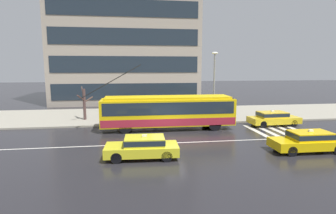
{
  "coord_description": "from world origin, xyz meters",
  "views": [
    {
      "loc": [
        -2.72,
        -19.09,
        5.29
      ],
      "look_at": [
        0.43,
        3.51,
        1.85
      ],
      "focal_mm": 28.44,
      "sensor_mm": 36.0,
      "label": 1
    }
  ],
  "objects_px": {
    "trolleybus": "(168,111)",
    "taxi_ahead_of_bus": "(273,118)",
    "taxi_oncoming_far": "(308,140)",
    "pedestrian_walking_past": "(155,104)",
    "taxi_oncoming_near": "(143,146)",
    "pedestrian_waiting_by_pole": "(130,105)",
    "street_lamp": "(214,80)",
    "street_tree_bare": "(84,103)",
    "pedestrian_at_shelter": "(144,109)",
    "pedestrian_approaching_curb": "(118,103)"
  },
  "relations": [
    {
      "from": "taxi_oncoming_far",
      "to": "pedestrian_walking_past",
      "type": "distance_m",
      "value": 13.98
    },
    {
      "from": "trolleybus",
      "to": "pedestrian_at_shelter",
      "type": "relative_size",
      "value": 7.99
    },
    {
      "from": "taxi_oncoming_far",
      "to": "pedestrian_waiting_by_pole",
      "type": "distance_m",
      "value": 15.39
    },
    {
      "from": "pedestrian_at_shelter",
      "to": "pedestrian_walking_past",
      "type": "height_order",
      "value": "pedestrian_walking_past"
    },
    {
      "from": "taxi_oncoming_far",
      "to": "taxi_ahead_of_bus",
      "type": "relative_size",
      "value": 0.99
    },
    {
      "from": "taxi_oncoming_far",
      "to": "street_lamp",
      "type": "height_order",
      "value": "street_lamp"
    },
    {
      "from": "taxi_ahead_of_bus",
      "to": "pedestrian_walking_past",
      "type": "height_order",
      "value": "pedestrian_walking_past"
    },
    {
      "from": "pedestrian_walking_past",
      "to": "street_tree_bare",
      "type": "distance_m",
      "value": 7.0
    },
    {
      "from": "taxi_oncoming_near",
      "to": "pedestrian_approaching_curb",
      "type": "distance_m",
      "value": 11.5
    },
    {
      "from": "pedestrian_approaching_curb",
      "to": "pedestrian_at_shelter",
      "type": "bearing_deg",
      "value": 0.42
    },
    {
      "from": "trolleybus",
      "to": "street_lamp",
      "type": "relative_size",
      "value": 1.93
    },
    {
      "from": "trolleybus",
      "to": "taxi_oncoming_far",
      "type": "distance_m",
      "value": 10.82
    },
    {
      "from": "taxi_ahead_of_bus",
      "to": "street_lamp",
      "type": "distance_m",
      "value": 6.39
    },
    {
      "from": "pedestrian_approaching_curb",
      "to": "taxi_oncoming_near",
      "type": "bearing_deg",
      "value": -80.48
    },
    {
      "from": "taxi_oncoming_near",
      "to": "pedestrian_waiting_by_pole",
      "type": "bearing_deg",
      "value": 94.16
    },
    {
      "from": "pedestrian_walking_past",
      "to": "trolleybus",
      "type": "bearing_deg",
      "value": -78.17
    },
    {
      "from": "trolleybus",
      "to": "taxi_oncoming_near",
      "type": "bearing_deg",
      "value": -109.28
    },
    {
      "from": "street_tree_bare",
      "to": "pedestrian_waiting_by_pole",
      "type": "bearing_deg",
      "value": -16.41
    },
    {
      "from": "taxi_ahead_of_bus",
      "to": "street_lamp",
      "type": "relative_size",
      "value": 0.7
    },
    {
      "from": "taxi_ahead_of_bus",
      "to": "taxi_oncoming_near",
      "type": "xyz_separation_m",
      "value": [
        -12.18,
        -7.16,
        -0.0
      ]
    },
    {
      "from": "trolleybus",
      "to": "pedestrian_at_shelter",
      "type": "height_order",
      "value": "trolleybus"
    },
    {
      "from": "street_lamp",
      "to": "street_tree_bare",
      "type": "distance_m",
      "value": 12.87
    },
    {
      "from": "trolleybus",
      "to": "taxi_oncoming_far",
      "type": "xyz_separation_m",
      "value": [
        7.93,
        -7.31,
        -0.86
      ]
    },
    {
      "from": "trolleybus",
      "to": "pedestrian_approaching_curb",
      "type": "height_order",
      "value": "trolleybus"
    },
    {
      "from": "pedestrian_walking_past",
      "to": "street_lamp",
      "type": "distance_m",
      "value": 6.14
    },
    {
      "from": "trolleybus",
      "to": "street_tree_bare",
      "type": "height_order",
      "value": "trolleybus"
    },
    {
      "from": "trolleybus",
      "to": "street_tree_bare",
      "type": "relative_size",
      "value": 3.94
    },
    {
      "from": "taxi_oncoming_near",
      "to": "pedestrian_waiting_by_pole",
      "type": "relative_size",
      "value": 2.22
    },
    {
      "from": "street_tree_bare",
      "to": "taxi_oncoming_near",
      "type": "bearing_deg",
      "value": -65.99
    },
    {
      "from": "taxi_oncoming_far",
      "to": "pedestrian_approaching_curb",
      "type": "distance_m",
      "value": 16.87
    },
    {
      "from": "pedestrian_approaching_curb",
      "to": "street_tree_bare",
      "type": "xyz_separation_m",
      "value": [
        -3.3,
        0.37,
        0.03
      ]
    },
    {
      "from": "trolleybus",
      "to": "taxi_ahead_of_bus",
      "type": "xyz_separation_m",
      "value": [
        9.69,
        0.04,
        -0.86
      ]
    },
    {
      "from": "pedestrian_approaching_curb",
      "to": "street_lamp",
      "type": "distance_m",
      "value": 9.62
    },
    {
      "from": "trolleybus",
      "to": "pedestrian_at_shelter",
      "type": "bearing_deg",
      "value": 113.72
    },
    {
      "from": "trolleybus",
      "to": "taxi_oncoming_far",
      "type": "height_order",
      "value": "trolleybus"
    },
    {
      "from": "taxi_oncoming_far",
      "to": "pedestrian_approaching_curb",
      "type": "bearing_deg",
      "value": 136.99
    },
    {
      "from": "pedestrian_walking_past",
      "to": "pedestrian_approaching_curb",
      "type": "bearing_deg",
      "value": 171.06
    },
    {
      "from": "pedestrian_at_shelter",
      "to": "pedestrian_waiting_by_pole",
      "type": "relative_size",
      "value": 0.82
    },
    {
      "from": "taxi_oncoming_near",
      "to": "taxi_ahead_of_bus",
      "type": "bearing_deg",
      "value": 30.46
    },
    {
      "from": "taxi_oncoming_far",
      "to": "taxi_oncoming_near",
      "type": "distance_m",
      "value": 10.42
    },
    {
      "from": "taxi_oncoming_far",
      "to": "street_lamp",
      "type": "bearing_deg",
      "value": 107.56
    },
    {
      "from": "taxi_ahead_of_bus",
      "to": "pedestrian_at_shelter",
      "type": "relative_size",
      "value": 2.88
    },
    {
      "from": "taxi_ahead_of_bus",
      "to": "street_tree_bare",
      "type": "xyz_separation_m",
      "value": [
        -17.38,
        4.5,
        1.11
      ]
    },
    {
      "from": "taxi_oncoming_near",
      "to": "taxi_oncoming_far",
      "type": "bearing_deg",
      "value": -1.05
    },
    {
      "from": "pedestrian_approaching_curb",
      "to": "pedestrian_walking_past",
      "type": "xyz_separation_m",
      "value": [
        3.63,
        -0.57,
        -0.09
      ]
    },
    {
      "from": "taxi_oncoming_near",
      "to": "street_lamp",
      "type": "xyz_separation_m",
      "value": [
        7.31,
        9.63,
        3.33
      ]
    },
    {
      "from": "taxi_ahead_of_bus",
      "to": "pedestrian_walking_past",
      "type": "relative_size",
      "value": 2.33
    },
    {
      "from": "taxi_oncoming_far",
      "to": "street_tree_bare",
      "type": "height_order",
      "value": "street_tree_bare"
    },
    {
      "from": "pedestrian_walking_past",
      "to": "street_tree_bare",
      "type": "height_order",
      "value": "street_tree_bare"
    },
    {
      "from": "taxi_oncoming_near",
      "to": "pedestrian_waiting_by_pole",
      "type": "xyz_separation_m",
      "value": [
        -0.75,
        10.36,
        0.96
      ]
    }
  ]
}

